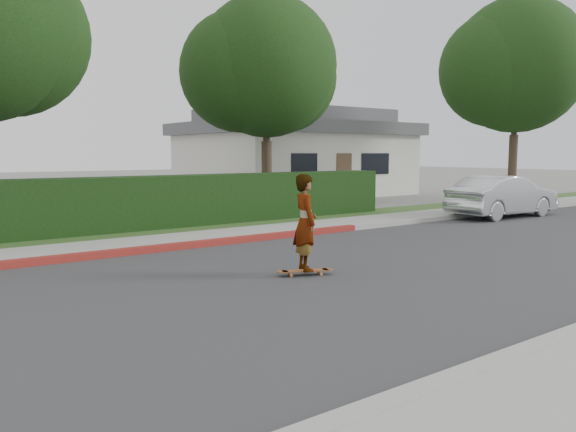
% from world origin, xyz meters
% --- Properties ---
extents(ground, '(120.00, 120.00, 0.00)m').
position_xyz_m(ground, '(0.00, 0.00, 0.00)').
color(ground, slate).
rests_on(ground, ground).
extents(road, '(60.00, 8.00, 0.01)m').
position_xyz_m(road, '(0.00, 0.00, 0.01)').
color(road, '#2D2D30').
rests_on(road, ground).
extents(curb_far, '(60.00, 0.20, 0.15)m').
position_xyz_m(curb_far, '(0.00, 4.10, 0.07)').
color(curb_far, '#9E9E99').
rests_on(curb_far, ground).
extents(curb_red_section, '(12.00, 0.21, 0.15)m').
position_xyz_m(curb_red_section, '(-5.00, 4.10, 0.08)').
color(curb_red_section, maroon).
rests_on(curb_red_section, ground).
extents(sidewalk_far, '(60.00, 1.60, 0.12)m').
position_xyz_m(sidewalk_far, '(0.00, 5.00, 0.06)').
color(sidewalk_far, gray).
rests_on(sidewalk_far, ground).
extents(planting_strip, '(60.00, 1.60, 0.10)m').
position_xyz_m(planting_strip, '(0.00, 6.60, 0.05)').
color(planting_strip, '#2D4C1E').
rests_on(planting_strip, ground).
extents(hedge, '(15.00, 1.00, 1.50)m').
position_xyz_m(hedge, '(-3.00, 7.20, 0.75)').
color(hedge, black).
rests_on(hedge, ground).
extents(tree_center, '(5.66, 4.84, 7.44)m').
position_xyz_m(tree_center, '(1.49, 9.19, 4.90)').
color(tree_center, '#33261C').
rests_on(tree_center, ground).
extents(tree_right, '(6.32, 5.60, 8.56)m').
position_xyz_m(tree_right, '(12.49, 6.69, 5.63)').
color(tree_right, '#33261C').
rests_on(tree_right, ground).
extents(house, '(10.60, 8.60, 4.30)m').
position_xyz_m(house, '(8.00, 16.00, 2.10)').
color(house, beige).
rests_on(house, ground).
extents(skateboard, '(0.99, 0.58, 0.09)m').
position_xyz_m(skateboard, '(-3.58, 0.38, 0.09)').
color(skateboard, '#C87337').
rests_on(skateboard, ground).
extents(skateboarder, '(0.58, 0.71, 1.66)m').
position_xyz_m(skateboarder, '(-3.58, 0.38, 0.93)').
color(skateboarder, white).
rests_on(skateboarder, skateboard).
extents(car_silver, '(4.25, 1.60, 1.39)m').
position_xyz_m(car_silver, '(7.16, 3.50, 0.69)').
color(car_silver, silver).
rests_on(car_silver, ground).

